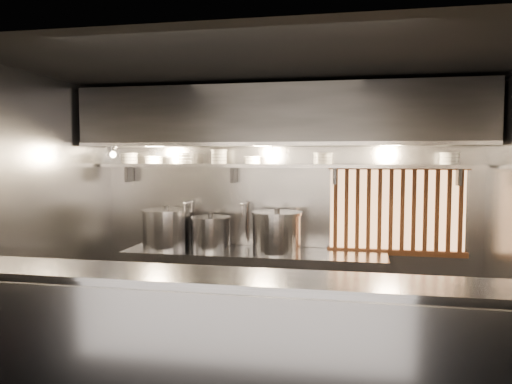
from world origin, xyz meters
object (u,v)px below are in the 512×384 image
(stock_pot_mid, at_px, (167,228))
(heat_lamp, at_px, (111,150))
(stock_pot_right, at_px, (277,232))
(pendant_bulb, at_px, (272,159))
(stock_pot_left, at_px, (211,233))

(stock_pot_mid, bearing_deg, heat_lamp, -149.73)
(heat_lamp, relative_size, stock_pot_right, 0.52)
(pendant_bulb, height_order, stock_pot_mid, pendant_bulb)
(heat_lamp, height_order, stock_pot_mid, heat_lamp)
(pendant_bulb, xyz_separation_m, stock_pot_left, (-0.72, -0.04, -0.87))
(pendant_bulb, distance_m, stock_pot_right, 0.83)
(heat_lamp, distance_m, stock_pot_left, 1.48)
(heat_lamp, relative_size, stock_pot_left, 0.61)
(heat_lamp, xyz_separation_m, stock_pot_mid, (0.53, 0.31, -0.93))
(heat_lamp, bearing_deg, pendant_bulb, 11.00)
(stock_pot_left, xyz_separation_m, stock_pot_right, (0.79, -0.04, 0.04))
(stock_pot_right, bearing_deg, heat_lamp, -171.77)
(stock_pot_mid, bearing_deg, pendant_bulb, 1.78)
(heat_lamp, distance_m, pendant_bulb, 1.83)
(stock_pot_left, bearing_deg, stock_pot_right, -2.81)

